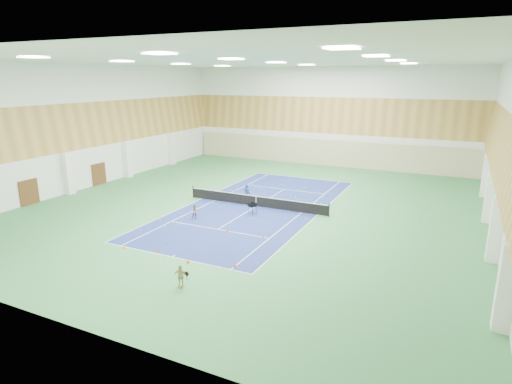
% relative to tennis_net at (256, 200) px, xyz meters
% --- Properties ---
extents(ground, '(40.00, 40.00, 0.00)m').
position_rel_tennis_net_xyz_m(ground, '(0.00, 0.00, -0.55)').
color(ground, '#327641').
rests_on(ground, ground).
extents(room_shell, '(36.00, 40.00, 12.00)m').
position_rel_tennis_net_xyz_m(room_shell, '(0.00, 0.00, 5.45)').
color(room_shell, white).
rests_on(room_shell, ground).
extents(wood_cladding, '(36.00, 40.00, 8.00)m').
position_rel_tennis_net_xyz_m(wood_cladding, '(0.00, 0.00, 7.45)').
color(wood_cladding, '#BE8E46').
rests_on(wood_cladding, room_shell).
extents(ceiling_light_grid, '(21.40, 25.40, 0.06)m').
position_rel_tennis_net_xyz_m(ceiling_light_grid, '(0.00, 0.00, 11.37)').
color(ceiling_light_grid, white).
rests_on(ceiling_light_grid, room_shell).
extents(court_surface, '(10.97, 23.77, 0.01)m').
position_rel_tennis_net_xyz_m(court_surface, '(0.00, 0.00, -0.55)').
color(court_surface, navy).
rests_on(court_surface, ground).
extents(tennis_balls_scatter, '(10.57, 22.77, 0.07)m').
position_rel_tennis_net_xyz_m(tennis_balls_scatter, '(0.00, 0.00, -0.50)').
color(tennis_balls_scatter, '#C3DF26').
rests_on(tennis_balls_scatter, ground).
extents(tennis_net, '(12.80, 0.10, 1.10)m').
position_rel_tennis_net_xyz_m(tennis_net, '(0.00, 0.00, 0.00)').
color(tennis_net, black).
rests_on(tennis_net, ground).
extents(back_curtain, '(35.40, 0.16, 3.20)m').
position_rel_tennis_net_xyz_m(back_curtain, '(0.00, 19.75, 1.05)').
color(back_curtain, '#C6B793').
rests_on(back_curtain, ground).
extents(door_left_a, '(0.08, 1.80, 2.20)m').
position_rel_tennis_net_xyz_m(door_left_a, '(-17.92, -8.00, 0.55)').
color(door_left_a, '#593319').
rests_on(door_left_a, ground).
extents(door_left_b, '(0.08, 1.80, 2.20)m').
position_rel_tennis_net_xyz_m(door_left_b, '(-17.92, 0.00, 0.55)').
color(door_left_b, '#593319').
rests_on(door_left_b, ground).
extents(coach, '(0.63, 0.42, 1.72)m').
position_rel_tennis_net_xyz_m(coach, '(-1.19, 0.60, 0.31)').
color(coach, navy).
rests_on(coach, ground).
extents(child_court, '(0.75, 0.74, 1.22)m').
position_rel_tennis_net_xyz_m(child_court, '(-2.79, -5.13, 0.06)').
color(child_court, gray).
rests_on(child_court, ground).
extents(child_apron, '(0.78, 0.45, 1.25)m').
position_rel_tennis_net_xyz_m(child_apron, '(2.76, -14.86, 0.08)').
color(child_apron, tan).
rests_on(child_apron, ground).
extents(ball_cart, '(0.68, 0.68, 0.95)m').
position_rel_tennis_net_xyz_m(ball_cart, '(0.66, -2.06, -0.08)').
color(ball_cart, black).
rests_on(ball_cart, ground).
extents(cone_svc_a, '(0.18, 0.18, 0.20)m').
position_rel_tennis_net_xyz_m(cone_svc_a, '(-3.39, -6.89, -0.45)').
color(cone_svc_a, '#FB500D').
rests_on(cone_svc_a, ground).
extents(cone_svc_b, '(0.18, 0.18, 0.20)m').
position_rel_tennis_net_xyz_m(cone_svc_b, '(-1.31, -6.89, -0.45)').
color(cone_svc_b, '#DB490B').
rests_on(cone_svc_b, ground).
extents(cone_svc_c, '(0.21, 0.21, 0.23)m').
position_rel_tennis_net_xyz_m(cone_svc_c, '(0.86, -6.49, -0.43)').
color(cone_svc_c, '#F04D0C').
rests_on(cone_svc_c, ground).
extents(cone_svc_d, '(0.17, 0.17, 0.19)m').
position_rel_tennis_net_xyz_m(cone_svc_d, '(3.66, -6.39, -0.46)').
color(cone_svc_d, '#EC3E0C').
rests_on(cone_svc_d, ground).
extents(cone_base_a, '(0.18, 0.18, 0.20)m').
position_rel_tennis_net_xyz_m(cone_base_a, '(-3.63, -12.10, -0.45)').
color(cone_base_a, '#ED530C').
rests_on(cone_base_a, ground).
extents(cone_base_b, '(0.20, 0.20, 0.22)m').
position_rel_tennis_net_xyz_m(cone_base_b, '(-1.23, -11.55, -0.44)').
color(cone_base_b, '#E6410C').
rests_on(cone_base_b, ground).
extents(cone_base_c, '(0.22, 0.22, 0.25)m').
position_rel_tennis_net_xyz_m(cone_base_c, '(1.37, -12.18, -0.43)').
color(cone_base_c, '#F8590D').
rests_on(cone_base_c, ground).
extents(cone_base_d, '(0.23, 0.23, 0.25)m').
position_rel_tennis_net_xyz_m(cone_base_d, '(4.14, -11.42, -0.42)').
color(cone_base_d, '#FF560D').
rests_on(cone_base_d, ground).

